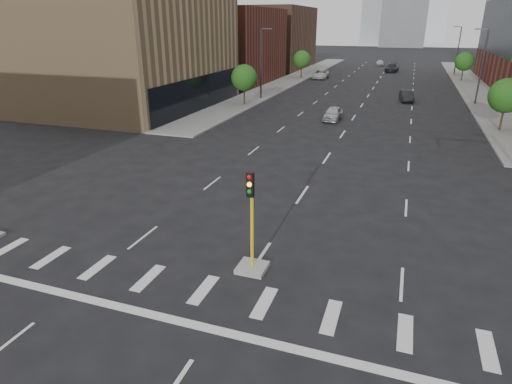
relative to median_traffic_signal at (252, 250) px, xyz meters
The scene contains 18 objects.
sidewalk_left_far 66.75m from the median_traffic_signal, 102.99° to the left, with size 5.00×92.00×0.15m, color gray.
sidewalk_right_far 66.75m from the median_traffic_signal, 77.01° to the left, with size 5.00×92.00×0.15m, color gray.
building_left_mid 41.90m from the median_traffic_signal, 131.55° to the left, with size 20.00×24.00×14.00m, color tan.
building_left_far_a 63.52m from the median_traffic_signal, 115.74° to the left, with size 20.00×22.00×12.00m, color brown.
building_left_far_b 87.64m from the median_traffic_signal, 108.32° to the left, with size 20.00×24.00×13.00m, color brown.
median_traffic_signal is the anchor object (origin of this frame).
streetlight_right_a 48.12m from the median_traffic_signal, 73.76° to the left, with size 1.60×0.22×9.07m.
streetlight_right_b 82.23m from the median_traffic_signal, 80.60° to the left, with size 1.60×0.22×9.07m.
streetlight_left 43.36m from the median_traffic_signal, 108.10° to the left, with size 1.60×0.22×9.07m.
tree_left_near 38.73m from the median_traffic_signal, 111.23° to the left, with size 3.20×3.20×4.85m.
tree_left_far 67.54m from the median_traffic_signal, 101.97° to the left, with size 3.20×3.20×4.85m.
tree_right_near 34.13m from the median_traffic_signal, 65.72° to the left, with size 3.20×3.20×4.85m.
tree_right_far 72.44m from the median_traffic_signal, 78.85° to the left, with size 3.20×3.20×4.85m.
car_near_left 30.97m from the median_traffic_signal, 93.63° to the left, with size 1.68×4.17×1.42m, color #B4B4B9.
car_mid_right 46.16m from the median_traffic_signal, 83.56° to the left, with size 1.48×4.26×1.40m, color black.
car_far_left 67.41m from the median_traffic_signal, 98.91° to the left, with size 2.60×5.64×1.57m, color #BCBCBC.
car_deep_right 83.14m from the median_traffic_signal, 88.97° to the left, with size 2.39×5.88×1.71m, color black.
car_distant 97.02m from the median_traffic_signal, 91.16° to the left, with size 1.62×4.03×1.37m, color silver.
Camera 1 is at (5.30, -5.63, 9.71)m, focal length 30.00 mm.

